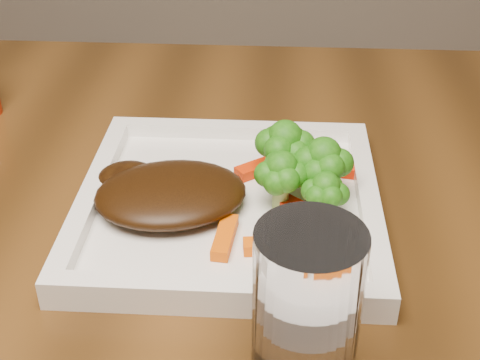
{
  "coord_description": "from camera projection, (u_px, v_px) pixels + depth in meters",
  "views": [
    {
      "loc": [
        0.29,
        -0.64,
        1.11
      ],
      "look_at": [
        0.26,
        -0.14,
        0.79
      ],
      "focal_mm": 50.0,
      "sensor_mm": 36.0,
      "label": 1
    }
  ],
  "objects": [
    {
      "name": "broccoli_1",
      "position": [
        323.0,
        170.0,
        0.6
      ],
      "size": [
        0.07,
        0.07,
        0.06
      ],
      "primitive_type": null,
      "rotation": [
        0.0,
        0.0,
        -0.12
      ],
      "color": "#3C7413",
      "rests_on": "plate"
    },
    {
      "name": "carrot_3",
      "position": [
        340.0,
        170.0,
        0.65
      ],
      "size": [
        0.05,
        0.02,
        0.01
      ],
      "primitive_type": "cube",
      "rotation": [
        0.0,
        0.0,
        -0.21
      ],
      "color": "red",
      "rests_on": "plate"
    },
    {
      "name": "broccoli_0",
      "position": [
        285.0,
        151.0,
        0.62
      ],
      "size": [
        0.08,
        0.08,
        0.07
      ],
      "primitive_type": null,
      "rotation": [
        0.0,
        0.0,
        -0.41
      ],
      "color": "#3B7613",
      "rests_on": "plate"
    },
    {
      "name": "plate",
      "position": [
        229.0,
        208.0,
        0.61
      ],
      "size": [
        0.27,
        0.27,
        0.01
      ],
      "primitive_type": "cube",
      "color": "white",
      "rests_on": "dining_table"
    },
    {
      "name": "carrot_0",
      "position": [
        276.0,
        246.0,
        0.55
      ],
      "size": [
        0.06,
        0.02,
        0.01
      ],
      "primitive_type": "cube",
      "rotation": [
        0.0,
        0.0,
        0.11
      ],
      "color": "#EF5903",
      "rests_on": "plate"
    },
    {
      "name": "carrot_5",
      "position": [
        308.0,
        214.0,
        0.59
      ],
      "size": [
        0.06,
        0.05,
        0.01
      ],
      "primitive_type": "cube",
      "rotation": [
        0.0,
        0.0,
        -0.69
      ],
      "color": "red",
      "rests_on": "plate"
    },
    {
      "name": "carrot_2",
      "position": [
        225.0,
        237.0,
        0.56
      ],
      "size": [
        0.02,
        0.05,
        0.01
      ],
      "primitive_type": "cube",
      "rotation": [
        0.0,
        0.0,
        1.47
      ],
      "color": "#E15503",
      "rests_on": "plate"
    },
    {
      "name": "steak",
      "position": [
        171.0,
        194.0,
        0.6
      ],
      "size": [
        0.16,
        0.13,
        0.03
      ],
      "primitive_type": "ellipsoid",
      "rotation": [
        0.0,
        0.0,
        0.23
      ],
      "color": "black",
      "rests_on": "plate"
    },
    {
      "name": "broccoli_2",
      "position": [
        325.0,
        193.0,
        0.57
      ],
      "size": [
        0.06,
        0.06,
        0.06
      ],
      "primitive_type": null,
      "rotation": [
        0.0,
        0.0,
        0.41
      ],
      "color": "#387213",
      "rests_on": "plate"
    },
    {
      "name": "carrot_4",
      "position": [
        263.0,
        166.0,
        0.65
      ],
      "size": [
        0.06,
        0.05,
        0.01
      ],
      "primitive_type": "cube",
      "rotation": [
        0.0,
        0.0,
        0.65
      ],
      "color": "red",
      "rests_on": "plate"
    },
    {
      "name": "drinking_glass",
      "position": [
        306.0,
        309.0,
        0.43
      ],
      "size": [
        0.07,
        0.07,
        0.12
      ],
      "primitive_type": "cylinder",
      "rotation": [
        0.0,
        0.0,
        0.02
      ],
      "color": "silver",
      "rests_on": "dining_table"
    },
    {
      "name": "broccoli_3",
      "position": [
        281.0,
        178.0,
        0.59
      ],
      "size": [
        0.06,
        0.06,
        0.06
      ],
      "primitive_type": null,
      "rotation": [
        0.0,
        0.0,
        0.09
      ],
      "color": "#196110",
      "rests_on": "plate"
    }
  ]
}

